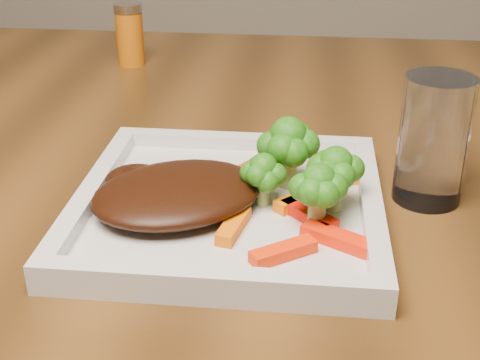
# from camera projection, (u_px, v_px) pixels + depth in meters

# --- Properties ---
(plate) EXTENTS (0.27, 0.27, 0.01)m
(plate) POSITION_uv_depth(u_px,v_px,m) (229.00, 210.00, 0.60)
(plate) COLOR silver
(plate) RESTS_ON dining_table
(steak) EXTENTS (0.19, 0.18, 0.03)m
(steak) POSITION_uv_depth(u_px,v_px,m) (177.00, 193.00, 0.59)
(steak) COLOR black
(steak) RESTS_ON plate
(broccoli_0) EXTENTS (0.07, 0.07, 0.07)m
(broccoli_0) POSITION_uv_depth(u_px,v_px,m) (288.00, 152.00, 0.62)
(broccoli_0) COLOR #146310
(broccoli_0) RESTS_ON plate
(broccoli_1) EXTENTS (0.06, 0.06, 0.06)m
(broccoli_1) POSITION_uv_depth(u_px,v_px,m) (335.00, 176.00, 0.58)
(broccoli_1) COLOR #386B11
(broccoli_1) RESTS_ON plate
(broccoli_2) EXTENTS (0.06, 0.06, 0.06)m
(broccoli_2) POSITION_uv_depth(u_px,v_px,m) (318.00, 195.00, 0.55)
(broccoli_2) COLOR #105F0F
(broccoli_2) RESTS_ON plate
(broccoli_3) EXTENTS (0.05, 0.05, 0.06)m
(broccoli_3) POSITION_uv_depth(u_px,v_px,m) (263.00, 173.00, 0.59)
(broccoli_3) COLOR #106212
(broccoli_3) RESTS_ON plate
(carrot_0) EXTENTS (0.05, 0.04, 0.01)m
(carrot_0) POSITION_uv_depth(u_px,v_px,m) (283.00, 251.00, 0.52)
(carrot_0) COLOR #FF2E04
(carrot_0) RESTS_ON plate
(carrot_1) EXTENTS (0.06, 0.05, 0.01)m
(carrot_1) POSITION_uv_depth(u_px,v_px,m) (339.00, 239.00, 0.54)
(carrot_1) COLOR #FF2304
(carrot_1) RESTS_ON plate
(carrot_2) EXTENTS (0.03, 0.06, 0.01)m
(carrot_2) POSITION_uv_depth(u_px,v_px,m) (233.00, 226.00, 0.56)
(carrot_2) COLOR #ED6303
(carrot_2) RESTS_ON plate
(carrot_3) EXTENTS (0.06, 0.04, 0.01)m
(carrot_3) POSITION_uv_depth(u_px,v_px,m) (336.00, 179.00, 0.63)
(carrot_3) COLOR orange
(carrot_3) RESTS_ON plate
(carrot_4) EXTENTS (0.04, 0.05, 0.01)m
(carrot_4) POSITION_uv_depth(u_px,v_px,m) (251.00, 168.00, 0.66)
(carrot_4) COLOR #CA3D03
(carrot_4) RESTS_ON plate
(carrot_5) EXTENTS (0.05, 0.05, 0.01)m
(carrot_5) POSITION_uv_depth(u_px,v_px,m) (309.00, 215.00, 0.57)
(carrot_5) COLOR red
(carrot_5) RESTS_ON plate
(carrot_6) EXTENTS (0.05, 0.05, 0.01)m
(carrot_6) POSITION_uv_depth(u_px,v_px,m) (299.00, 199.00, 0.60)
(carrot_6) COLOR orange
(carrot_6) RESTS_ON plate
(spice_shaker) EXTENTS (0.05, 0.05, 0.09)m
(spice_shaker) POSITION_uv_depth(u_px,v_px,m) (130.00, 34.00, 1.00)
(spice_shaker) COLOR #B95C0A
(spice_shaker) RESTS_ON dining_table
(drinking_glass) EXTENTS (0.08, 0.08, 0.12)m
(drinking_glass) POSITION_uv_depth(u_px,v_px,m) (433.00, 140.00, 0.61)
(drinking_glass) COLOR silver
(drinking_glass) RESTS_ON dining_table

